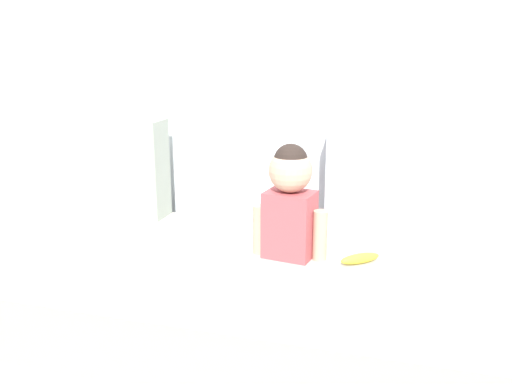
% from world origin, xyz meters
% --- Properties ---
extents(ground_plane, '(12.00, 12.00, 0.00)m').
position_xyz_m(ground_plane, '(0.00, 0.00, 0.00)').
color(ground_plane, '#B2ADA3').
extents(back_wall, '(5.51, 0.10, 2.40)m').
position_xyz_m(back_wall, '(0.00, 0.54, 1.20)').
color(back_wall, silver).
rests_on(back_wall, ground).
extents(couch, '(2.31, 0.81, 0.43)m').
position_xyz_m(couch, '(0.00, 0.00, 0.21)').
color(couch, '#9C978F').
rests_on(couch, ground).
extents(throw_pillow_left, '(0.45, 0.16, 0.47)m').
position_xyz_m(throw_pillow_left, '(-0.63, 0.31, 0.67)').
color(throw_pillow_left, '#99A393').
rests_on(throw_pillow_left, couch).
extents(throw_pillow_right, '(0.52, 0.16, 0.56)m').
position_xyz_m(throw_pillow_right, '(0.63, 0.31, 0.71)').
color(throw_pillow_right, '#B2BCC6').
rests_on(throw_pillow_right, couch).
extents(toddler, '(0.30, 0.17, 0.45)m').
position_xyz_m(toddler, '(0.28, -0.01, 0.67)').
color(toddler, '#B24C51').
rests_on(toddler, couch).
extents(banana, '(0.16, 0.14, 0.04)m').
position_xyz_m(banana, '(0.56, -0.01, 0.45)').
color(banana, yellow).
rests_on(banana, couch).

